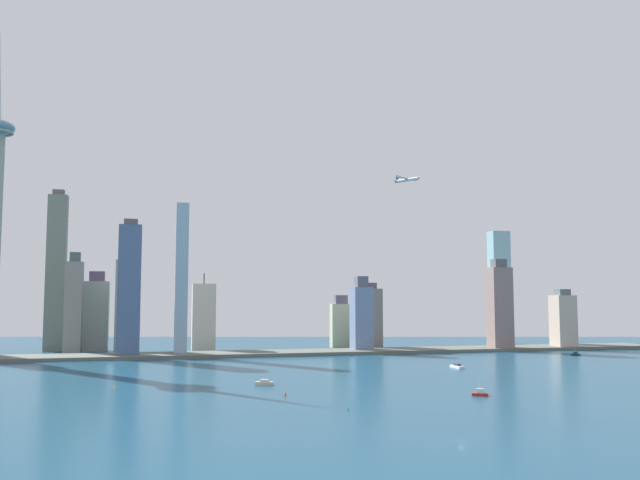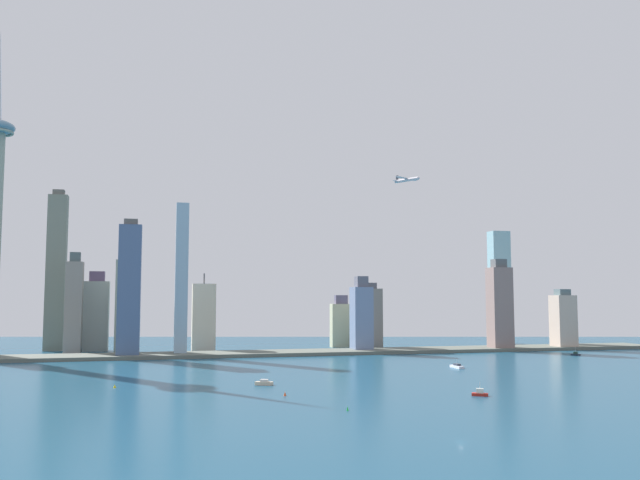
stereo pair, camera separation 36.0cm
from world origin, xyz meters
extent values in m
plane|color=navy|center=(0.00, 0.00, 0.00)|extent=(6000.00, 6000.00, 0.00)
cube|color=#5D6359|center=(0.00, 429.38, 1.77)|extent=(891.38, 52.06, 3.55)
cube|color=#6A7DA1|center=(95.67, 437.61, 35.72)|extent=(20.84, 22.68, 71.44)
cube|color=slate|center=(95.67, 437.61, 77.42)|extent=(12.51, 13.61, 11.97)
cube|color=#C6AF9C|center=(336.90, 420.50, 31.27)|extent=(23.90, 21.58, 62.55)
cube|color=#506469|center=(336.90, 420.50, 66.11)|extent=(14.34, 12.95, 7.12)
cube|color=#8AB7C1|center=(312.55, 521.17, 73.46)|extent=(24.80, 17.70, 146.91)
cube|color=beige|center=(-72.24, 498.68, 37.75)|extent=(25.91, 20.42, 75.51)
cylinder|color=#4C4C51|center=(-72.24, 498.68, 81.43)|extent=(1.60, 1.60, 11.84)
cube|color=slate|center=(-236.76, 543.05, 88.92)|extent=(21.04, 15.07, 177.84)
cube|color=#635E57|center=(-236.76, 543.05, 180.97)|extent=(12.62, 9.04, 6.25)
cube|color=#B8B790|center=(94.78, 517.16, 26.08)|extent=(25.16, 13.98, 52.16)
cube|color=#59536A|center=(94.78, 517.16, 57.49)|extent=(15.10, 8.39, 10.66)
cube|color=gray|center=(117.66, 479.08, 35.16)|extent=(27.00, 24.50, 70.32)
cube|color=#57565F|center=(117.66, 479.08, 73.76)|extent=(16.20, 14.70, 6.89)
cube|color=gray|center=(-157.70, 503.55, 50.84)|extent=(21.59, 21.30, 101.67)
cylinder|color=#4C4C51|center=(-157.70, 503.55, 110.15)|extent=(1.60, 1.60, 16.97)
cube|color=#95B3C9|center=(-99.77, 436.24, 78.98)|extent=(12.92, 14.37, 157.95)
cube|color=gray|center=(255.43, 420.53, 46.99)|extent=(24.18, 20.03, 93.99)
cube|color=#53575A|center=(255.43, 420.53, 98.86)|extent=(14.51, 12.02, 9.74)
cube|color=#485F86|center=(-151.03, 426.34, 66.39)|extent=(22.19, 18.38, 132.79)
cube|color=#5F5956|center=(-151.03, 426.34, 135.76)|extent=(13.31, 11.03, 5.94)
cube|color=gray|center=(-211.57, 501.00, 49.40)|extent=(17.61, 15.81, 98.81)
cube|color=#505D5D|center=(-211.57, 501.00, 104.03)|extent=(10.57, 9.49, 10.45)
cube|color=#9BA097|center=(-190.36, 525.99, 39.09)|extent=(27.30, 17.77, 78.18)
cube|color=#614C6A|center=(-190.36, 525.99, 83.85)|extent=(16.38, 10.66, 11.34)
cube|color=beige|center=(-51.32, 195.66, 1.17)|extent=(12.71, 8.42, 2.35)
cube|color=silver|center=(-51.32, 195.66, 3.14)|extent=(5.99, 4.61, 1.58)
cube|color=#B3251B|center=(69.11, 114.89, 0.83)|extent=(10.26, 8.28, 1.65)
cube|color=silver|center=(69.11, 114.89, 3.06)|extent=(5.03, 4.49, 2.82)
cylinder|color=silver|center=(69.11, 114.89, 6.51)|extent=(0.24, 0.24, 4.09)
cube|color=#20283A|center=(300.18, 347.18, 0.70)|extent=(10.39, 8.72, 1.40)
cube|color=#264036|center=(300.18, 347.18, 2.56)|extent=(5.13, 4.67, 2.32)
cylinder|color=silver|center=(300.18, 347.18, 6.28)|extent=(0.24, 0.24, 5.11)
cube|color=white|center=(126.07, 264.39, 1.04)|extent=(6.14, 16.61, 2.08)
cube|color=#2C3441|center=(126.07, 264.39, 2.86)|extent=(4.05, 7.39, 1.56)
cylinder|color=silver|center=(126.07, 264.39, 5.84)|extent=(0.24, 0.24, 4.40)
cone|color=#E54C19|center=(-46.68, 143.90, 1.29)|extent=(1.72, 1.72, 2.58)
cone|color=yellow|center=(-150.14, 207.02, 1.07)|extent=(1.92, 1.92, 2.14)
cone|color=green|center=(-24.21, 84.38, 1.13)|extent=(1.15, 1.15, 2.26)
cylinder|color=silver|center=(143.40, 419.02, 190.55)|extent=(19.40, 28.68, 3.58)
sphere|color=silver|center=(151.57, 405.62, 190.55)|extent=(3.58, 3.58, 3.58)
cube|color=silver|center=(143.40, 419.02, 192.16)|extent=(32.11, 21.90, 0.50)
cube|color=silver|center=(136.53, 430.28, 191.08)|extent=(12.03, 8.97, 0.40)
cube|color=#2D333D|center=(136.53, 430.28, 194.84)|extent=(2.01, 2.86, 5.00)
camera|label=1|loc=(-124.38, -255.73, 59.99)|focal=36.72mm
camera|label=2|loc=(-124.03, -255.81, 59.99)|focal=36.72mm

